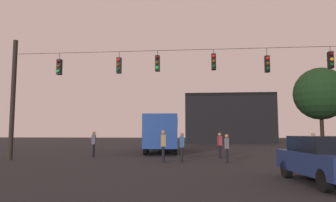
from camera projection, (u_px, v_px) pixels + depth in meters
The scene contains 12 objects.
ground_plane at pixel (194, 151), 28.36m from camera, with size 168.00×168.00×0.00m, color black.
overhead_signal_span at pixel (190, 85), 18.72m from camera, with size 22.16×0.44×7.43m.
city_bus at pixel (162, 130), 27.90m from camera, with size 3.40×11.17×3.00m.
car_near_right at pixel (326, 159), 10.29m from camera, with size 2.21×4.46×1.52m.
pedestrian_crossing_left at pixel (314, 145), 19.10m from camera, with size 0.35×0.42×1.65m.
pedestrian_crossing_center at pixel (163, 144), 17.67m from camera, with size 0.32×0.41×1.77m.
pedestrian_crossing_right at pixel (220, 144), 20.97m from camera, with size 0.31×0.40×1.63m.
pedestrian_near_bus at pixel (227, 147), 17.44m from camera, with size 0.28×0.38×1.56m.
pedestrian_trailing at pixel (94, 142), 21.74m from camera, with size 0.30×0.40×1.74m.
pedestrian_far_side at pixel (182, 145), 17.95m from camera, with size 0.27×0.38×1.65m.
corner_building at pixel (228, 119), 55.48m from camera, with size 14.28×11.64×7.98m.
tree_left_silhouette at pixel (320, 94), 36.83m from camera, with size 6.02×6.02×9.16m.
Camera 1 is at (0.48, -4.25, 1.62)m, focal length 34.14 mm.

